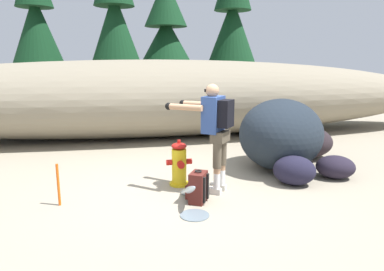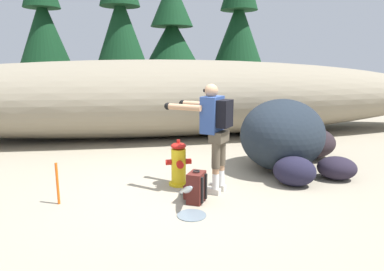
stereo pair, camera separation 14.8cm
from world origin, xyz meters
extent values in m
cube|color=gray|center=(0.00, 0.00, -0.02)|extent=(56.00, 56.00, 0.04)
ellipsoid|color=gray|center=(0.00, 4.47, 1.02)|extent=(17.11, 3.20, 2.04)
cylinder|color=gold|center=(-0.05, 0.38, 0.02)|extent=(0.32, 0.32, 0.04)
cylinder|color=gold|center=(-0.05, 0.38, 0.32)|extent=(0.23, 0.23, 0.56)
ellipsoid|color=red|center=(-0.05, 0.38, 0.65)|extent=(0.25, 0.25, 0.10)
cylinder|color=red|center=(-0.05, 0.38, 0.73)|extent=(0.06, 0.06, 0.05)
cylinder|color=red|center=(-0.21, 0.38, 0.39)|extent=(0.09, 0.09, 0.09)
cylinder|color=red|center=(0.11, 0.38, 0.39)|extent=(0.09, 0.09, 0.09)
cylinder|color=red|center=(-0.05, 0.22, 0.39)|extent=(0.11, 0.09, 0.11)
ellipsoid|color=silver|center=(-0.05, -0.30, 0.15)|extent=(0.10, 1.08, 0.57)
cylinder|color=slate|center=(-0.05, -0.82, 0.01)|extent=(0.39, 0.39, 0.01)
cube|color=beige|center=(0.39, -0.10, 0.04)|extent=(0.27, 0.24, 0.09)
cylinder|color=white|center=(0.44, -0.14, 0.21)|extent=(0.10, 0.10, 0.24)
cylinder|color=tan|center=(0.44, -0.14, 0.37)|extent=(0.10, 0.10, 0.08)
cylinder|color=brown|center=(0.44, -0.14, 0.62)|extent=(0.13, 0.13, 0.41)
cube|color=beige|center=(0.52, 0.05, 0.04)|extent=(0.27, 0.24, 0.09)
cylinder|color=white|center=(0.57, 0.02, 0.21)|extent=(0.10, 0.10, 0.24)
cylinder|color=tan|center=(0.57, 0.02, 0.37)|extent=(0.10, 0.10, 0.08)
cylinder|color=brown|center=(0.57, 0.02, 0.62)|extent=(0.13, 0.13, 0.41)
cube|color=brown|center=(0.50, -0.06, 0.88)|extent=(0.36, 0.37, 0.16)
cube|color=#2D4784|center=(0.41, 0.01, 1.20)|extent=(0.41, 0.43, 0.54)
cube|color=black|center=(0.57, -0.11, 1.22)|extent=(0.30, 0.32, 0.40)
sphere|color=tan|center=(0.40, 0.02, 1.55)|extent=(0.20, 0.20, 0.20)
cube|color=black|center=(0.33, 0.08, 1.55)|extent=(0.11, 0.13, 0.04)
cylinder|color=tan|center=(-0.01, 0.07, 1.31)|extent=(0.51, 0.43, 0.09)
sphere|color=black|center=(-0.22, 0.24, 1.31)|extent=(0.11, 0.11, 0.11)
cylinder|color=tan|center=(0.26, 0.42, 1.31)|extent=(0.51, 0.43, 0.09)
sphere|color=black|center=(0.05, 0.58, 1.31)|extent=(0.11, 0.11, 0.11)
cube|color=#511E19|center=(0.10, -0.38, 0.22)|extent=(0.32, 0.36, 0.44)
cube|color=#511E19|center=(-0.01, -0.31, 0.15)|extent=(0.16, 0.21, 0.20)
torus|color=black|center=(0.10, -0.38, 0.46)|extent=(0.10, 0.10, 0.02)
cube|color=black|center=(0.16, -0.51, 0.22)|extent=(0.05, 0.06, 0.37)
cube|color=black|center=(0.24, -0.37, 0.22)|extent=(0.05, 0.06, 0.37)
ellipsoid|color=#1E262F|center=(1.96, 0.91, 0.66)|extent=(2.22, 2.30, 1.31)
ellipsoid|color=black|center=(2.84, 1.59, 0.33)|extent=(1.53, 1.52, 0.66)
ellipsoid|color=#221D2A|center=(2.64, 0.18, 0.20)|extent=(0.81, 0.75, 0.39)
ellipsoid|color=#1E1C2F|center=(1.78, 0.01, 0.24)|extent=(0.84, 0.77, 0.48)
cylinder|color=#47331E|center=(-3.98, 9.97, 0.79)|extent=(0.26, 0.26, 1.57)
cone|color=#0F3319|center=(-3.98, 9.97, 3.05)|extent=(2.16, 2.16, 2.95)
cylinder|color=#47331E|center=(-1.00, 8.62, 0.66)|extent=(0.27, 0.27, 1.31)
cone|color=#0F3319|center=(-1.00, 8.62, 2.90)|extent=(2.26, 2.26, 3.18)
cylinder|color=#47331E|center=(1.17, 10.85, 0.71)|extent=(0.34, 0.34, 1.41)
cone|color=#0F3319|center=(1.17, 10.85, 2.67)|extent=(2.87, 2.87, 2.52)
cone|color=#0F3319|center=(1.17, 10.85, 4.56)|extent=(1.86, 1.86, 2.10)
cylinder|color=#47331E|center=(4.41, 11.50, 0.70)|extent=(0.32, 0.32, 1.40)
cone|color=#0F3319|center=(4.41, 11.50, 3.18)|extent=(2.69, 2.69, 3.55)
cylinder|color=#E55914|center=(-1.82, -0.11, 0.30)|extent=(0.04, 0.04, 0.60)
camera|label=1|loc=(-0.94, -4.97, 1.95)|focal=32.72mm
camera|label=2|loc=(-0.80, -5.00, 1.95)|focal=32.72mm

